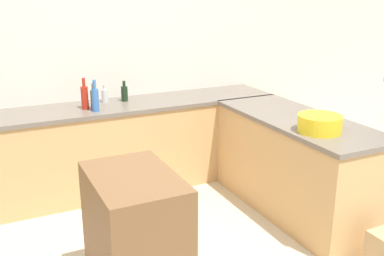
# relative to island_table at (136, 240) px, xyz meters

# --- Properties ---
(wall_back) EXTENTS (8.00, 0.06, 2.70)m
(wall_back) POSITION_rel_island_table_xyz_m (0.41, 2.09, 0.90)
(wall_back) COLOR silver
(wall_back) RESTS_ON ground_plane
(counter_back) EXTENTS (3.32, 0.64, 0.89)m
(counter_back) POSITION_rel_island_table_xyz_m (0.41, 1.76, 0.00)
(counter_back) COLOR tan
(counter_back) RESTS_ON ground_plane
(counter_peninsula) EXTENTS (0.69, 1.75, 0.89)m
(counter_peninsula) POSITION_rel_island_table_xyz_m (1.73, 0.59, 0.00)
(counter_peninsula) COLOR tan
(counter_peninsula) RESTS_ON ground_plane
(island_table) EXTENTS (0.51, 0.76, 0.89)m
(island_table) POSITION_rel_island_table_xyz_m (0.00, 0.00, 0.00)
(island_table) COLOR brown
(island_table) RESTS_ON ground_plane
(mixing_bowl) EXTENTS (0.35, 0.35, 0.14)m
(mixing_bowl) POSITION_rel_island_table_xyz_m (1.61, 0.19, 0.51)
(mixing_bowl) COLOR yellow
(mixing_bowl) RESTS_ON counter_peninsula
(olive_oil_bottle) EXTENTS (0.06, 0.06, 0.25)m
(olive_oil_bottle) POSITION_rel_island_table_xyz_m (0.18, 1.68, 0.54)
(olive_oil_bottle) COLOR #475B1E
(olive_oil_bottle) RESTS_ON counter_back
(water_bottle_blue) EXTENTS (0.07, 0.07, 0.29)m
(water_bottle_blue) POSITION_rel_island_table_xyz_m (0.17, 1.59, 0.56)
(water_bottle_blue) COLOR #386BB7
(water_bottle_blue) RESTS_ON counter_back
(hot_sauce_bottle) EXTENTS (0.07, 0.07, 0.30)m
(hot_sauce_bottle) POSITION_rel_island_table_xyz_m (0.10, 1.71, 0.56)
(hot_sauce_bottle) COLOR red
(hot_sauce_bottle) RESTS_ON counter_back
(vinegar_bottle_clear) EXTENTS (0.06, 0.06, 0.18)m
(vinegar_bottle_clear) POSITION_rel_island_table_xyz_m (0.34, 1.89, 0.52)
(vinegar_bottle_clear) COLOR silver
(vinegar_bottle_clear) RESTS_ON counter_back
(wine_bottle_dark) EXTENTS (0.07, 0.07, 0.21)m
(wine_bottle_dark) POSITION_rel_island_table_xyz_m (0.54, 1.86, 0.53)
(wine_bottle_dark) COLOR black
(wine_bottle_dark) RESTS_ON counter_back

